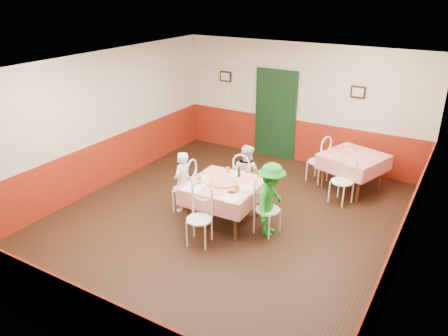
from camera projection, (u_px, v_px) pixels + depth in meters
The scene contains 39 objects.
floor at pixel (225, 221), 7.98m from camera, with size 7.00×7.00×0.00m, color black.
ceiling at pixel (225, 67), 6.87m from camera, with size 7.00×7.00×0.00m, color white.
back_wall at pixel (300, 104), 10.20m from camera, with size 6.00×0.10×2.80m, color beige.
front_wall at pixel (59, 250), 4.65m from camera, with size 6.00×0.10×2.80m, color beige.
left_wall at pixel (97, 123), 8.82m from camera, with size 0.10×7.00×2.80m, color beige.
right_wall at pixel (412, 189), 6.03m from camera, with size 0.10×7.00×2.80m, color beige.
wainscot_back at pixel (298, 141), 10.54m from camera, with size 6.00×0.03×1.00m, color maroon.
wainscot_front at pixel (72, 315), 5.02m from camera, with size 6.00×0.03×1.00m, color maroon.
wainscot_left at pixel (102, 164), 9.17m from camera, with size 0.03×7.00×1.00m, color maroon.
wainscot_right at pixel (400, 244), 6.39m from camera, with size 0.03×7.00×1.00m, color maroon.
door at pixel (275, 115), 10.58m from camera, with size 0.96×0.06×2.10m, color black.
picture_left at pixel (226, 76), 10.91m from camera, with size 0.32×0.03×0.26m, color black.
picture_right at pixel (358, 92), 9.37m from camera, with size 0.32×0.03×0.26m, color black.
thermostat at pixel (229, 91), 11.00m from camera, with size 0.10×0.03×0.10m, color white.
main_table at pixel (224, 202), 7.85m from camera, with size 1.22×1.22×0.77m, color red.
second_table at pixel (352, 172), 9.11m from camera, with size 1.12×1.12×0.77m, color red.
chair_left at pixel (184, 189), 8.20m from camera, with size 0.42×0.42×0.90m, color white, non-canonical shape.
chair_right at pixel (268, 210), 7.45m from camera, with size 0.42×0.42×0.90m, color white, non-canonical shape.
chair_far at pixel (245, 181), 8.51m from camera, with size 0.42×0.42×0.90m, color white, non-canonical shape.
chair_near at pixel (199, 220), 7.14m from camera, with size 0.42×0.42×0.90m, color white, non-canonical shape.
chair_second_a at pixel (318, 162), 9.43m from camera, with size 0.42×0.42×0.90m, color white, non-canonical shape.
chair_second_b at pixel (342, 182), 8.49m from camera, with size 0.42×0.42×0.90m, color white, non-canonical shape.
pizza at pixel (224, 183), 7.68m from camera, with size 0.46×0.46×0.03m, color #B74723.
plate_left at pixel (203, 178), 7.90m from camera, with size 0.25×0.25×0.01m, color white.
plate_right at pixel (246, 188), 7.51m from camera, with size 0.25×0.25×0.01m, color white.
plate_far at pixel (233, 174), 8.04m from camera, with size 0.25×0.25×0.01m, color white.
glass_a at pixel (199, 180), 7.66m from camera, with size 0.08×0.08×0.15m, color #BF7219.
glass_b at pixel (237, 189), 7.32m from camera, with size 0.08×0.08×0.15m, color #BF7219.
glass_c at pixel (228, 170), 8.07m from camera, with size 0.07×0.07×0.12m, color #BF7219.
beer_bottle at pixel (239, 172), 7.92m from camera, with size 0.05×0.05×0.20m, color #381C0A.
shaker_a at pixel (192, 184), 7.55m from camera, with size 0.04×0.04×0.09m, color silver.
shaker_b at pixel (192, 187), 7.45m from camera, with size 0.04×0.04×0.09m, color silver.
shaker_c at pixel (192, 183), 7.62m from camera, with size 0.04×0.04×0.09m, color #B23319.
menu_left at pixel (194, 187), 7.55m from camera, with size 0.30×0.40×0.00m, color white.
menu_right at pixel (232, 197), 7.21m from camera, with size 0.30×0.40×0.00m, color white.
wallet at pixel (232, 192), 7.34m from camera, with size 0.11×0.09×0.02m, color black.
diner_left at pixel (182, 182), 8.17m from camera, with size 0.43×0.28×1.17m, color gray.
diner_far at pixel (246, 174), 8.49m from camera, with size 0.57×0.45×1.18m, color gray.
diner_right at pixel (271, 200), 7.35m from camera, with size 0.85×0.49×1.31m, color gray.
Camera 1 is at (3.51, -5.99, 4.04)m, focal length 35.00 mm.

